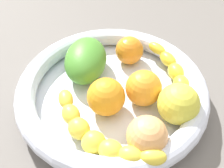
# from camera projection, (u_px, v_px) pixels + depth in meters

# --- Properties ---
(kitchen_counter) EXTENTS (1.20, 1.20, 0.03)m
(kitchen_counter) POSITION_uv_depth(u_px,v_px,m) (112.00, 105.00, 0.53)
(kitchen_counter) COLOR #65605C
(kitchen_counter) RESTS_ON ground
(fruit_bowl) EXTENTS (0.36, 0.36, 0.05)m
(fruit_bowl) POSITION_uv_depth(u_px,v_px,m) (112.00, 91.00, 0.50)
(fruit_bowl) COLOR silver
(fruit_bowl) RESTS_ON kitchen_counter
(banana_draped_left) EXTENTS (0.17, 0.14, 0.04)m
(banana_draped_left) POSITION_uv_depth(u_px,v_px,m) (175.00, 77.00, 0.51)
(banana_draped_left) COLOR yellow
(banana_draped_left) RESTS_ON fruit_bowl
(banana_draped_right) EXTENTS (0.09, 0.22, 0.05)m
(banana_draped_right) POSITION_uv_depth(u_px,v_px,m) (98.00, 136.00, 0.41)
(banana_draped_right) COLOR yellow
(banana_draped_right) RESTS_ON fruit_bowl
(orange_front) EXTENTS (0.06, 0.06, 0.06)m
(orange_front) POSITION_uv_depth(u_px,v_px,m) (129.00, 50.00, 0.55)
(orange_front) COLOR orange
(orange_front) RESTS_ON fruit_bowl
(orange_mid_left) EXTENTS (0.07, 0.07, 0.07)m
(orange_mid_left) POSITION_uv_depth(u_px,v_px,m) (106.00, 97.00, 0.46)
(orange_mid_left) COLOR orange
(orange_mid_left) RESTS_ON fruit_bowl
(orange_mid_right) EXTENTS (0.07, 0.07, 0.07)m
(orange_mid_right) POSITION_uv_depth(u_px,v_px,m) (144.00, 88.00, 0.47)
(orange_mid_right) COLOR orange
(orange_mid_right) RESTS_ON fruit_bowl
(peach_blush) EXTENTS (0.07, 0.07, 0.07)m
(peach_blush) POSITION_uv_depth(u_px,v_px,m) (147.00, 136.00, 0.40)
(peach_blush) COLOR #EFAA67
(peach_blush) RESTS_ON fruit_bowl
(mango_green) EXTENTS (0.15, 0.13, 0.07)m
(mango_green) POSITION_uv_depth(u_px,v_px,m) (86.00, 60.00, 0.53)
(mango_green) COLOR #478D2E
(mango_green) RESTS_ON fruit_bowl
(apple_yellow) EXTENTS (0.07, 0.07, 0.07)m
(apple_yellow) POSITION_uv_depth(u_px,v_px,m) (178.00, 104.00, 0.44)
(apple_yellow) COLOR #D7D341
(apple_yellow) RESTS_ON fruit_bowl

